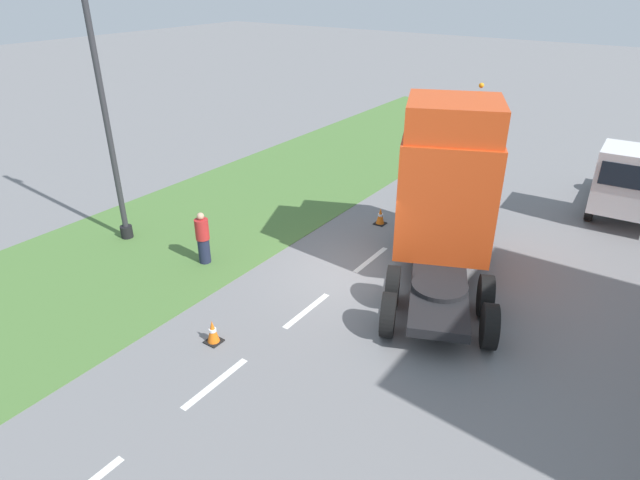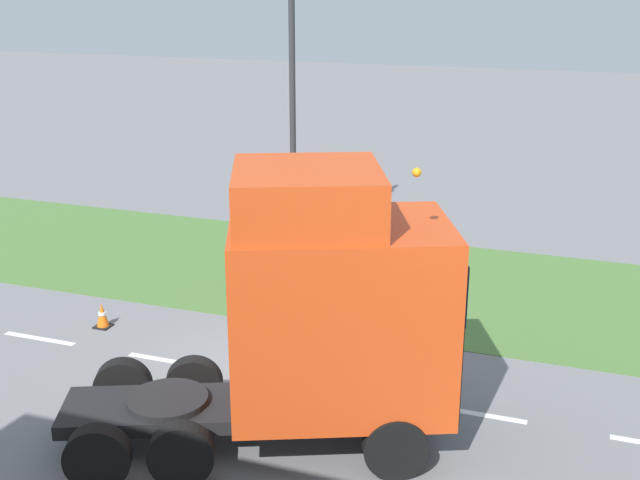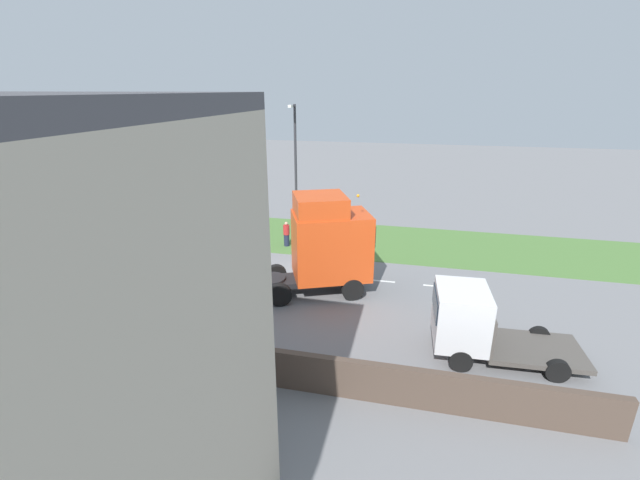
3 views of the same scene
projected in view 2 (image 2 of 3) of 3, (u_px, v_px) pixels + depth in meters
name	position (u px, v px, depth m)	size (l,w,h in m)	color
ground_plane	(269.00, 378.00, 15.90)	(120.00, 120.00, 0.00)	slate
grass_verge	(358.00, 277.00, 21.27)	(7.00, 44.00, 0.01)	#4C7538
lane_markings	(237.00, 373.00, 16.12)	(0.16, 17.80, 0.00)	white
lorry_cab	(324.00, 311.00, 13.06)	(4.71, 6.63, 4.92)	black
lamp_post	(292.00, 122.00, 21.72)	(1.31, 0.37, 8.40)	black
pedestrian	(257.00, 267.00, 19.77)	(0.39, 0.39, 1.57)	#1E233D
traffic_cone_lead	(102.00, 315.00, 18.16)	(0.36, 0.36, 0.58)	black
traffic_cone_trailing	(441.00, 369.00, 15.67)	(0.36, 0.36, 0.58)	black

